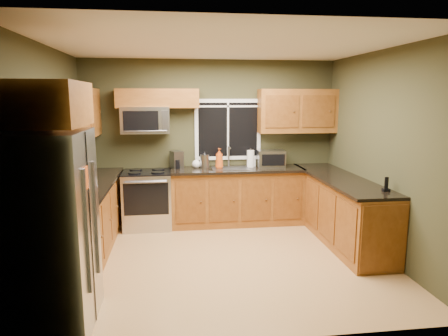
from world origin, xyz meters
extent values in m
plane|color=#AF824D|center=(0.00, 0.00, 0.00)|extent=(4.20, 4.20, 0.00)
plane|color=white|center=(0.00, 0.00, 2.70)|extent=(4.20, 4.20, 0.00)
plane|color=#34341E|center=(0.00, 1.80, 1.35)|extent=(4.20, 0.00, 4.20)
plane|color=#34341E|center=(0.00, -1.80, 1.35)|extent=(4.20, 0.00, 4.20)
plane|color=#34341E|center=(-2.10, 0.00, 1.35)|extent=(0.00, 3.60, 3.60)
plane|color=#34341E|center=(2.10, 0.00, 1.35)|extent=(0.00, 3.60, 3.60)
cube|color=white|center=(0.30, 1.79, 1.55)|extent=(1.12, 0.03, 1.02)
cube|color=black|center=(0.30, 1.78, 1.55)|extent=(1.00, 0.01, 0.90)
cube|color=white|center=(0.30, 1.77, 1.55)|extent=(0.03, 0.01, 0.90)
cube|color=white|center=(0.30, 1.77, 1.94)|extent=(1.00, 0.01, 0.03)
cube|color=brown|center=(-1.80, 0.48, 0.45)|extent=(0.60, 2.65, 0.90)
cube|color=black|center=(-1.78, 0.48, 0.92)|extent=(0.65, 2.65, 0.04)
cube|color=brown|center=(0.42, 1.50, 0.45)|extent=(2.17, 0.60, 0.90)
cube|color=black|center=(0.42, 1.48, 0.92)|extent=(2.17, 0.65, 0.04)
cube|color=brown|center=(1.80, 0.55, 0.45)|extent=(0.60, 2.50, 0.90)
cube|color=brown|center=(1.80, -0.71, 0.45)|extent=(0.56, 0.02, 0.82)
cube|color=black|center=(1.78, 0.55, 0.92)|extent=(0.65, 2.50, 0.04)
cube|color=brown|center=(-1.94, 0.48, 1.86)|extent=(0.33, 2.65, 0.72)
cube|color=brown|center=(-0.85, 1.64, 2.07)|extent=(1.30, 0.33, 0.30)
cube|color=brown|center=(1.45, 1.64, 1.86)|extent=(1.30, 0.33, 0.72)
cube|color=brown|center=(-1.74, -1.30, 2.03)|extent=(0.72, 0.90, 0.38)
cube|color=#B7B7BC|center=(-1.74, -1.30, 0.90)|extent=(0.72, 0.90, 1.80)
cube|color=slate|center=(-1.37, -1.50, 0.95)|extent=(0.03, 0.04, 1.10)
cube|color=slate|center=(-1.37, -1.10, 0.95)|extent=(0.03, 0.04, 1.10)
cube|color=black|center=(-1.38, -1.30, 0.90)|extent=(0.01, 0.02, 1.78)
cube|color=#C24912|center=(-1.37, -1.40, 1.40)|extent=(0.01, 0.14, 0.20)
cube|color=#B7B7BC|center=(-1.05, 1.48, 0.45)|extent=(0.76, 0.65, 0.90)
cube|color=black|center=(-1.05, 1.48, 0.91)|extent=(0.76, 0.64, 0.03)
cube|color=black|center=(-1.05, 1.15, 0.55)|extent=(0.68, 0.02, 0.50)
cylinder|color=slate|center=(-1.05, 1.12, 0.82)|extent=(0.64, 0.04, 0.04)
cylinder|color=black|center=(-1.23, 1.33, 0.93)|extent=(0.20, 0.20, 0.01)
cylinder|color=black|center=(-0.87, 1.33, 0.93)|extent=(0.20, 0.20, 0.01)
cylinder|color=black|center=(-1.23, 1.61, 0.93)|extent=(0.20, 0.20, 0.01)
cylinder|color=black|center=(-0.87, 1.61, 0.93)|extent=(0.20, 0.20, 0.01)
cube|color=#B7B7BC|center=(-1.05, 1.61, 1.73)|extent=(0.76, 0.38, 0.42)
cube|color=black|center=(-1.11, 1.42, 1.73)|extent=(0.54, 0.01, 0.30)
cube|color=slate|center=(-0.74, 1.42, 1.73)|extent=(0.10, 0.01, 0.30)
cylinder|color=slate|center=(-1.05, 1.40, 1.57)|extent=(0.66, 0.02, 0.02)
cube|color=slate|center=(0.30, 1.48, 0.94)|extent=(0.60, 0.42, 0.02)
cylinder|color=#B7B7BC|center=(0.30, 1.68, 1.11)|extent=(0.03, 0.03, 0.34)
cylinder|color=#B7B7BC|center=(0.30, 1.60, 1.27)|extent=(0.03, 0.18, 0.03)
cube|color=#B7B7BC|center=(0.99, 1.56, 1.08)|extent=(0.46, 0.36, 0.28)
cube|color=black|center=(0.99, 1.38, 1.08)|extent=(0.38, 0.04, 0.19)
cube|color=slate|center=(-0.57, 1.64, 1.08)|extent=(0.23, 0.25, 0.28)
cylinder|color=black|center=(-0.57, 1.56, 1.01)|extent=(0.13, 0.13, 0.15)
cylinder|color=#B7B7BC|center=(-0.11, 1.58, 1.05)|extent=(0.19, 0.19, 0.22)
cone|color=black|center=(-0.11, 1.58, 1.18)|extent=(0.13, 0.13, 0.06)
cylinder|color=white|center=(0.65, 1.56, 1.08)|extent=(0.15, 0.15, 0.28)
cylinder|color=slate|center=(0.65, 1.56, 1.23)|extent=(0.02, 0.02, 0.04)
imported|color=#C24912|center=(0.12, 1.51, 1.11)|extent=(0.16, 0.16, 0.33)
imported|color=white|center=(0.70, 1.63, 1.03)|extent=(0.09, 0.09, 0.19)
imported|color=white|center=(-0.25, 1.61, 1.03)|extent=(0.15, 0.15, 0.18)
cube|color=black|center=(1.98, -0.37, 0.96)|extent=(0.09, 0.09, 0.04)
cube|color=black|center=(1.98, -0.37, 1.05)|extent=(0.04, 0.03, 0.14)
camera|label=1|loc=(-0.62, -4.88, 2.08)|focal=32.00mm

